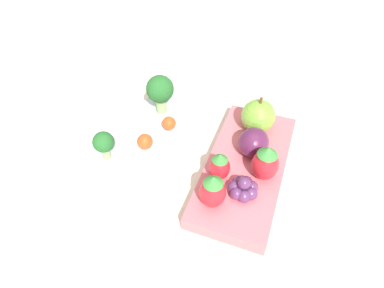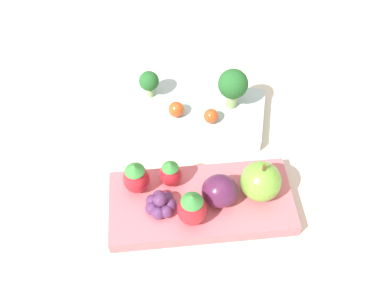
% 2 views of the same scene
% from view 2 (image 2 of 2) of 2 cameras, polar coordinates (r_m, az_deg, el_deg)
% --- Properties ---
extents(ground_plane, '(4.00, 4.00, 0.00)m').
position_cam_2_polar(ground_plane, '(0.58, -0.28, -1.80)').
color(ground_plane, beige).
extents(bento_box_savoury, '(0.23, 0.13, 0.02)m').
position_cam_2_polar(bento_box_savoury, '(0.62, -0.79, 4.48)').
color(bento_box_savoury, silver).
rests_on(bento_box_savoury, ground_plane).
extents(bento_box_fruit, '(0.23, 0.12, 0.02)m').
position_cam_2_polar(bento_box_fruit, '(0.53, 0.93, -7.89)').
color(bento_box_fruit, '#DB6670').
rests_on(bento_box_fruit, ground_plane).
extents(broccoli_floret_0, '(0.03, 0.03, 0.04)m').
position_cam_2_polar(broccoli_floret_0, '(0.61, -6.04, 8.24)').
color(broccoli_floret_0, '#93B770').
rests_on(broccoli_floret_0, bento_box_savoury).
extents(broccoli_floret_1, '(0.04, 0.04, 0.06)m').
position_cam_2_polar(broccoli_floret_1, '(0.59, 5.18, 7.83)').
color(broccoli_floret_1, '#93B770').
rests_on(broccoli_floret_1, bento_box_savoury).
extents(cherry_tomato_0, '(0.02, 0.02, 0.02)m').
position_cam_2_polar(cherry_tomato_0, '(0.59, -2.40, 4.64)').
color(cherry_tomato_0, '#DB4C1E').
rests_on(cherry_tomato_0, bento_box_savoury).
extents(cherry_tomato_1, '(0.02, 0.02, 0.02)m').
position_cam_2_polar(cherry_tomato_1, '(0.59, 2.26, 3.76)').
color(cherry_tomato_1, '#DB4C1E').
rests_on(cherry_tomato_1, bento_box_savoury).
extents(apple, '(0.05, 0.05, 0.06)m').
position_cam_2_polar(apple, '(0.51, 8.87, -4.93)').
color(apple, '#70A838').
rests_on(apple, bento_box_fruit).
extents(strawberry_0, '(0.03, 0.03, 0.05)m').
position_cam_2_polar(strawberry_0, '(0.49, -0.40, -8.55)').
color(strawberry_0, red).
rests_on(strawberry_0, bento_box_fruit).
extents(strawberry_1, '(0.03, 0.03, 0.05)m').
position_cam_2_polar(strawberry_1, '(0.51, -7.77, -4.45)').
color(strawberry_1, red).
rests_on(strawberry_1, bento_box_fruit).
extents(strawberry_2, '(0.03, 0.03, 0.04)m').
position_cam_2_polar(strawberry_2, '(0.52, -3.17, -3.91)').
color(strawberry_2, red).
rests_on(strawberry_2, bento_box_fruit).
extents(plum, '(0.04, 0.04, 0.04)m').
position_cam_2_polar(plum, '(0.50, 3.46, -6.25)').
color(plum, '#511E42').
rests_on(plum, bento_box_fruit).
extents(grape_cluster, '(0.04, 0.04, 0.03)m').
position_cam_2_polar(grape_cluster, '(0.51, -4.51, -8.00)').
color(grape_cluster, '#562D5B').
rests_on(grape_cluster, bento_box_fruit).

